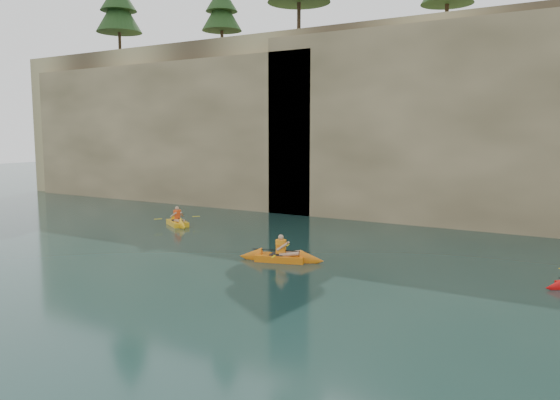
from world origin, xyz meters
The scene contains 8 objects.
ground centered at (0.00, 0.00, 0.00)m, with size 160.00×160.00×0.00m, color black.
cliff centered at (0.00, 30.00, 6.00)m, with size 70.00×16.00×12.00m, color tan.
cliff_slab_west centered at (-20.00, 22.60, 5.28)m, with size 26.00×2.40×10.56m, color tan.
cliff_slab_center centered at (2.00, 22.60, 5.70)m, with size 24.00×2.40×11.40m, color tan.
sea_cave_west centered at (-18.00, 21.95, 2.00)m, with size 4.50×1.00×4.00m, color black.
sea_cave_center centered at (-4.00, 21.95, 1.60)m, with size 3.50×1.00×3.20m, color black.
kayaker_orange centered at (-2.31, 10.31, 0.16)m, with size 3.60×2.53×1.34m.
kayaker_yellow centered at (-11.72, 14.63, 0.16)m, with size 3.14×2.43×1.33m.
Camera 1 is at (8.85, -8.02, 5.11)m, focal length 35.00 mm.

